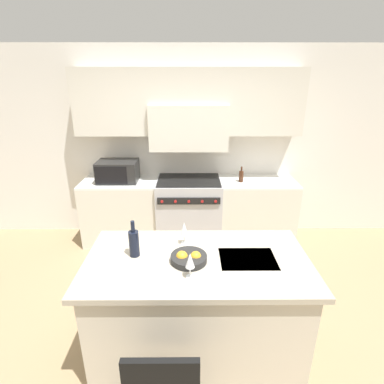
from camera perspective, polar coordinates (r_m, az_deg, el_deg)
ground_plane at (r=3.09m, az=-0.69°, el=-26.55°), size 10.00×10.00×0.00m
back_cabinetry at (r=4.29m, az=-0.62°, el=11.57°), size 10.00×0.46×2.70m
back_counter at (r=4.37m, az=-0.58°, el=-3.58°), size 3.01×0.62×0.92m
range_stove at (r=4.34m, az=-0.58°, el=-3.54°), size 0.90×0.70×0.95m
microwave at (r=4.27m, az=-13.95°, el=3.87°), size 0.55×0.39×0.29m
kitchen_island at (r=2.71m, az=0.97°, el=-20.83°), size 1.77×0.93×0.94m
wine_bottle at (r=2.45m, az=-10.99°, el=-9.46°), size 0.08×0.08×0.31m
wine_glass_near at (r=2.15m, az=-0.37°, el=-12.99°), size 0.07×0.07×0.20m
wine_glass_far at (r=2.55m, az=-1.51°, el=-7.12°), size 0.07×0.07×0.20m
fruit_bowl at (r=2.38m, az=-0.66°, el=-12.44°), size 0.28×0.28×0.09m
oil_bottle_on_counter at (r=4.19m, az=9.35°, el=3.00°), size 0.06×0.06×0.22m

